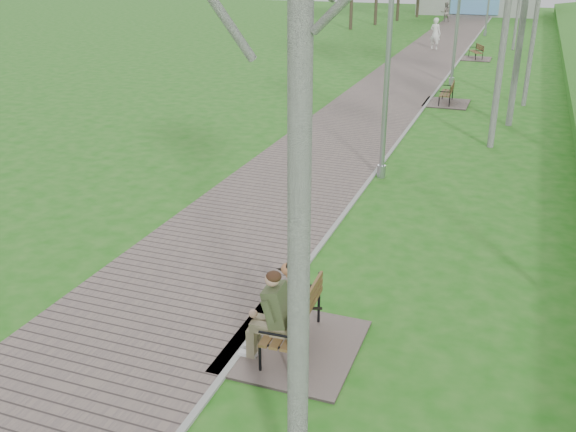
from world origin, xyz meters
name	(u,v)px	position (x,y,z in m)	size (l,w,h in m)	color
ground	(314,255)	(0.00, 0.00, 0.00)	(120.00, 120.00, 0.00)	#1E6D14
walkway	(416,68)	(-1.75, 21.50, 0.02)	(3.50, 67.00, 0.04)	#6D5C58
kerb	(452,70)	(0.00, 21.50, 0.03)	(0.10, 67.00, 0.05)	#999993
bench_main	(286,321)	(0.58, -3.11, 0.46)	(1.89, 2.10, 1.65)	#6D5C58
bench_second	(446,99)	(0.66, 14.16, 0.18)	(1.63, 1.81, 1.00)	#6D5C58
bench_third	(476,56)	(0.75, 25.39, 0.17)	(1.53, 1.70, 0.94)	#6D5C58
lamp_post_near	(387,75)	(0.21, 4.96, 2.65)	(0.22, 0.22, 5.68)	#95979C
lamp_post_second	(457,24)	(0.40, 17.90, 2.55)	(0.21, 0.21, 5.46)	#95979C
pedestrian_near	(435,34)	(-1.84, 28.12, 0.90)	(0.66, 0.43, 1.80)	white
pedestrian_far	(446,12)	(-3.20, 43.05, 0.76)	(0.74, 0.58, 1.52)	gray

